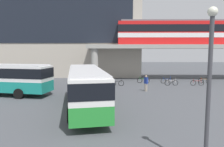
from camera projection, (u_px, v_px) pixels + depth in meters
ground_plane at (96, 89)px, 25.81m from camera, size 120.00×120.00×0.00m
station_building at (58, 18)px, 40.97m from camera, size 30.85×12.32×21.78m
elevated_platform at (183, 50)px, 34.09m from camera, size 30.59×5.52×5.55m
train at (190, 32)px, 33.77m from camera, size 22.95×2.96×3.84m
bus_main at (86, 84)px, 16.73m from camera, size 4.61×11.32×3.22m
bicycle_brown at (205, 81)px, 30.07m from camera, size 1.75×0.48×1.04m
bicycle_silver at (171, 83)px, 28.31m from camera, size 1.79×0.16×1.04m
bicycle_red at (197, 83)px, 28.28m from camera, size 1.79×0.11×1.04m
bicycle_blue at (167, 81)px, 30.20m from camera, size 1.78×0.35×1.04m
bicycle_green at (143, 80)px, 30.53m from camera, size 1.77×0.37×1.04m
bicycle_black at (117, 83)px, 28.01m from camera, size 1.79×0.24×1.04m
pedestrian_waiting_near_stop at (146, 84)px, 24.27m from camera, size 0.46×0.47×1.82m
lamp_post at (209, 77)px, 7.81m from camera, size 0.36×0.36×6.20m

